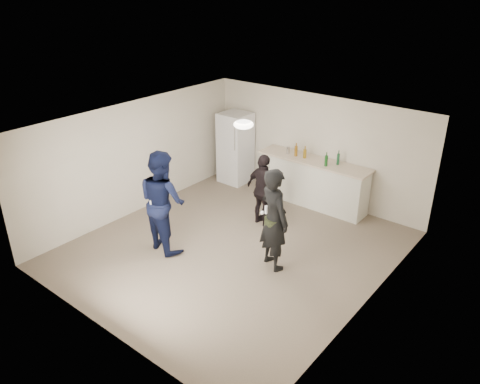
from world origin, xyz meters
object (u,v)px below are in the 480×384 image
Objects in this scene: fridge at (235,148)px; shaker at (288,150)px; counter at (312,183)px; woman at (274,219)px; spectator at (263,190)px; man at (163,201)px.

fridge reaches higher than shaker.
woman reaches higher than counter.
spectator is at bearing -25.77° from woman.
counter is 15.29× the size of shaker.
woman is (3.00, -2.60, 0.06)m from fridge.
man is 2.17m from woman.
shaker is 0.11× the size of spectator.
man is at bearing -109.78° from counter.
shaker is 0.08× the size of man.
shaker is (-0.68, -0.02, 0.65)m from counter.
shaker reaches higher than counter.
woman reaches higher than spectator.
shaker is 0.09× the size of woman.
man reaches higher than shaker.
man is 1.28× the size of spectator.
fridge is 1.15× the size of spectator.
fridge is at bearing -178.03° from shaker.
man is (-0.56, -3.43, -0.17)m from shaker.
fridge is at bearing -178.20° from counter.
woman is 1.22× the size of spectator.
shaker is at bearing -90.02° from man.
spectator is (0.93, 1.96, -0.22)m from man.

